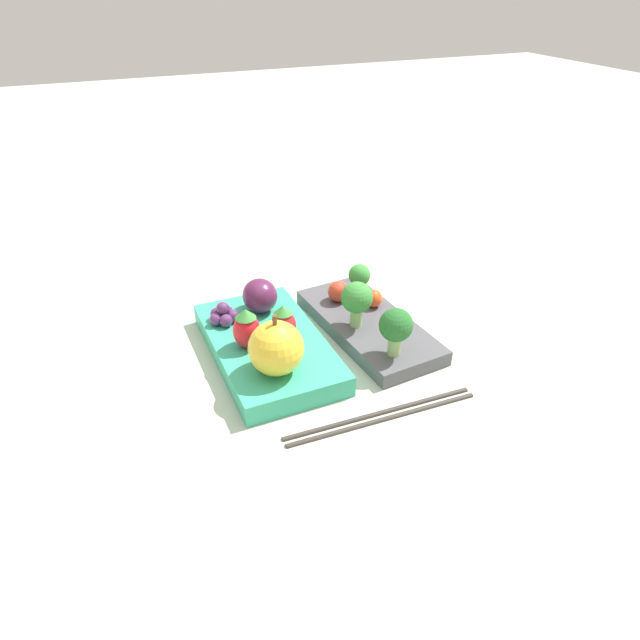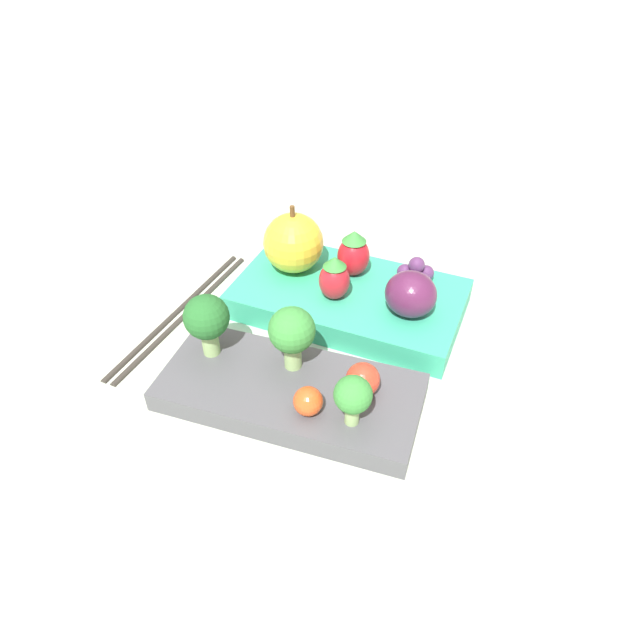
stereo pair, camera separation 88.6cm
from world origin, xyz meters
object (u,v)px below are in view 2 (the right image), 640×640
Objects in this scene: strawberry_0 at (354,254)px; chopsticks_pair at (180,312)px; strawberry_1 at (334,278)px; grape_cluster at (416,273)px; broccoli_floret_0 at (292,332)px; cherry_tomato_0 at (363,379)px; broccoli_floret_2 at (353,396)px; cherry_tomato_1 at (308,401)px; plum at (411,294)px; broccoli_floret_1 at (207,319)px; apple at (293,243)px; bento_box_savoury at (290,392)px; bento_box_fruit at (345,298)px.

strawberry_0 is 0.23× the size of chopsticks_pair.
strawberry_1 is 1.23× the size of grape_cluster.
broccoli_floret_0 is 2.12× the size of cherry_tomato_0.
strawberry_0 is at bearing 10.88° from grape_cluster.
chopsticks_pair is (0.14, -0.04, -0.05)m from broccoli_floret_0.
grape_cluster is at bearing -88.36° from broccoli_floret_2.
plum is at bearing -105.01° from cherry_tomato_1.
cherry_tomato_1 is 0.52× the size of strawberry_1.
cherry_tomato_0 is (-0.13, -0.01, -0.02)m from broccoli_floret_1.
strawberry_1 is 0.21× the size of chopsticks_pair.
chopsticks_pair is at bearing 28.79° from grape_cluster.
broccoli_floret_2 is 0.20m from apple.
broccoli_floret_0 and broccoli_floret_1 have the same top height.
broccoli_floret_2 is 0.63× the size of apple.
broccoli_floret_0 is 0.09m from strawberry_1.
broccoli_floret_1 is at bearing -9.81° from broccoli_floret_2.
cherry_tomato_0 is 0.15m from strawberry_0.
broccoli_floret_1 is at bearing 83.98° from apple.
broccoli_floret_2 is 0.18m from strawberry_0.
plum is at bearing -175.98° from strawberry_1.
apple reaches higher than strawberry_0.
bento_box_savoury is 0.07m from broccoli_floret_2.
broccoli_floret_0 is at bearing 91.12° from strawberry_1.
grape_cluster is (-0.06, -0.01, -0.01)m from strawberry_0.
broccoli_floret_0 is at bearing 89.74° from strawberry_0.
apple reaches higher than broccoli_floret_2.
bento_box_savoury is at bearing 72.16° from grape_cluster.
bento_box_savoury is 0.14m from plum.
cherry_tomato_0 is 0.10m from plum.
strawberry_0 is 1.09× the size of strawberry_1.
plum is at bearing -125.25° from broccoli_floret_0.
plum reaches higher than cherry_tomato_1.
cherry_tomato_0 is at bearing -83.87° from broccoli_floret_2.
apple is 0.06m from strawberry_1.
strawberry_1 is (0.07, -0.13, -0.00)m from broccoli_floret_2.
chopsticks_pair is (0.20, 0.11, -0.03)m from grape_cluster.
bento_box_savoury is 0.09m from broccoli_floret_1.
plum is (-0.06, -0.12, 0.04)m from bento_box_savoury.
apple reaches higher than bento_box_fruit.
plum is (-0.07, 0.04, -0.00)m from strawberry_0.
broccoli_floret_1 is 0.17m from strawberry_0.
broccoli_floret_0 is 0.84× the size of apple.
strawberry_0 is at bearing -93.26° from strawberry_1.
broccoli_floret_1 reaches higher than broccoli_floret_2.
strawberry_0 is (0.07, -0.17, 0.00)m from broccoli_floret_2.
grape_cluster is at bearing -148.20° from bento_box_fruit.
strawberry_0 is at bearing -90.26° from broccoli_floret_0.
broccoli_floret_1 is (0.07, 0.12, 0.04)m from bento_box_fruit.
grape_cluster is 0.17× the size of chopsticks_pair.
broccoli_floret_1 is 2.12× the size of cherry_tomato_0.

